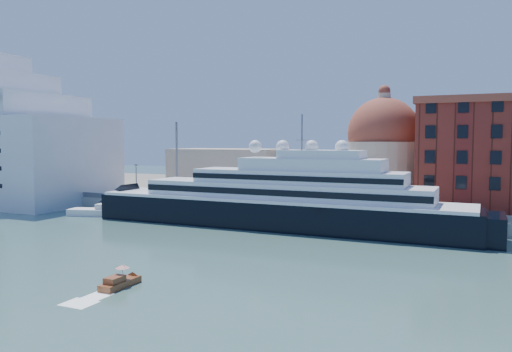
% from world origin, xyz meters
% --- Properties ---
extents(ground, '(400.00, 400.00, 0.00)m').
position_xyz_m(ground, '(0.00, 0.00, 0.00)').
color(ground, '#335954').
rests_on(ground, ground).
extents(quay, '(180.00, 10.00, 2.50)m').
position_xyz_m(quay, '(0.00, 34.00, 1.25)').
color(quay, gray).
rests_on(quay, ground).
extents(land, '(260.00, 72.00, 2.00)m').
position_xyz_m(land, '(0.00, 75.00, 1.00)').
color(land, slate).
rests_on(land, ground).
extents(quay_fence, '(180.00, 0.10, 1.20)m').
position_xyz_m(quay_fence, '(0.00, 29.50, 3.10)').
color(quay_fence, slate).
rests_on(quay_fence, quay).
extents(superyacht, '(82.30, 11.41, 24.60)m').
position_xyz_m(superyacht, '(5.88, 23.00, 4.25)').
color(superyacht, black).
rests_on(superyacht, ground).
extents(service_barge, '(13.04, 7.34, 2.79)m').
position_xyz_m(service_barge, '(-31.90, 20.37, 0.80)').
color(service_barge, white).
rests_on(service_barge, ground).
extents(water_taxi, '(1.78, 5.33, 2.53)m').
position_xyz_m(water_taxi, '(7.54, -19.94, 0.61)').
color(water_taxi, brown).
rests_on(water_taxi, ground).
extents(church, '(66.00, 18.00, 25.50)m').
position_xyz_m(church, '(6.39, 57.72, 10.91)').
color(church, beige).
rests_on(church, land).
extents(lamp_posts, '(120.80, 2.40, 18.00)m').
position_xyz_m(lamp_posts, '(-12.67, 32.27, 9.84)').
color(lamp_posts, slate).
rests_on(lamp_posts, quay).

